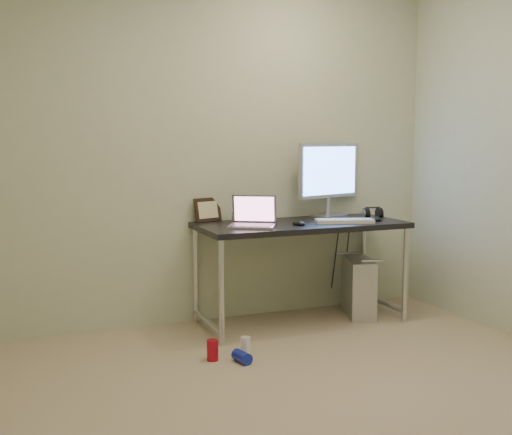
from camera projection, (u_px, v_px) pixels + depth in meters
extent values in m
plane|color=tan|center=(328.00, 406.00, 3.28)|extent=(3.50, 3.50, 0.00)
cube|color=beige|center=(216.00, 154.00, 4.73)|extent=(3.50, 0.02, 2.50)
cube|color=black|center=(301.00, 225.00, 4.69)|extent=(1.52, 0.66, 0.04)
cylinder|color=silver|center=(222.00, 293.00, 4.20)|extent=(0.04, 0.04, 0.71)
cylinder|color=silver|center=(196.00, 275.00, 4.74)|extent=(0.04, 0.04, 0.71)
cylinder|color=silver|center=(405.00, 275.00, 4.74)|extent=(0.04, 0.04, 0.71)
cylinder|color=silver|center=(363.00, 261.00, 5.28)|extent=(0.04, 0.04, 0.71)
cylinder|color=silver|center=(208.00, 322.00, 4.50)|extent=(0.04, 0.58, 0.04)
cylinder|color=silver|center=(382.00, 302.00, 5.04)|extent=(0.04, 0.58, 0.04)
cube|color=silver|center=(359.00, 287.00, 4.94)|extent=(0.31, 0.46, 0.44)
cylinder|color=silver|center=(372.00, 261.00, 4.75)|extent=(0.16, 0.07, 0.02)
cylinder|color=silver|center=(348.00, 253.00, 5.07)|extent=(0.16, 0.07, 0.02)
cylinder|color=black|center=(335.00, 259.00, 5.16)|extent=(0.01, 0.16, 0.69)
cylinder|color=black|center=(346.00, 261.00, 5.18)|extent=(0.02, 0.11, 0.71)
cylinder|color=#AA0D1D|center=(213.00, 350.00, 3.95)|extent=(0.09, 0.09, 0.13)
cylinder|color=white|center=(246.00, 346.00, 4.05)|extent=(0.07, 0.07, 0.12)
cylinder|color=#1626AF|center=(242.00, 357.00, 3.91)|extent=(0.10, 0.14, 0.07)
cube|color=silver|center=(252.00, 226.00, 4.42)|extent=(0.38, 0.35, 0.02)
cube|color=slate|center=(252.00, 225.00, 4.42)|extent=(0.33, 0.30, 0.00)
cube|color=gray|center=(254.00, 209.00, 4.53)|extent=(0.29, 0.20, 0.20)
cube|color=#8B5570|center=(255.00, 209.00, 4.53)|extent=(0.26, 0.17, 0.17)
cube|color=silver|center=(329.00, 216.00, 5.02)|extent=(0.29, 0.24, 0.02)
cylinder|color=silver|center=(328.00, 206.00, 5.03)|extent=(0.04, 0.04, 0.13)
cube|color=silver|center=(329.00, 170.00, 4.99)|extent=(0.60, 0.22, 0.42)
cube|color=#5185FA|center=(330.00, 171.00, 4.97)|extent=(0.53, 0.17, 0.37)
cube|color=silver|center=(345.00, 221.00, 4.68)|extent=(0.44, 0.25, 0.03)
ellipsoid|color=black|center=(376.00, 218.00, 4.79)|extent=(0.10, 0.14, 0.04)
ellipsoid|color=black|center=(299.00, 222.00, 4.55)|extent=(0.08, 0.13, 0.04)
cylinder|color=black|center=(367.00, 214.00, 4.99)|extent=(0.05, 0.10, 0.09)
cylinder|color=black|center=(379.00, 214.00, 5.03)|extent=(0.05, 0.10, 0.09)
cube|color=black|center=(373.00, 208.00, 5.00)|extent=(0.12, 0.04, 0.01)
cube|color=black|center=(208.00, 210.00, 4.73)|extent=(0.23, 0.12, 0.18)
cylinder|color=silver|center=(232.00, 216.00, 4.73)|extent=(0.01, 0.01, 0.08)
cylinder|color=silver|center=(232.00, 209.00, 4.73)|extent=(0.04, 0.03, 0.04)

